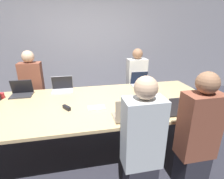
{
  "coord_description": "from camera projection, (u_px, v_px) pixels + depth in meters",
  "views": [
    {
      "loc": [
        -0.23,
        -2.42,
        1.82
      ],
      "look_at": [
        0.29,
        0.1,
        0.89
      ],
      "focal_mm": 28.0,
      "sensor_mm": 36.0,
      "label": 1
    }
  ],
  "objects": [
    {
      "name": "laptop_far_midleft",
      "position": [
        62.0,
        87.0,
        3.09
      ],
      "size": [
        0.36,
        0.26,
        0.26
      ],
      "color": "silver",
      "rests_on": "conference_table"
    },
    {
      "name": "person_near_right",
      "position": [
        197.0,
        136.0,
        1.91
      ],
      "size": [
        0.4,
        0.24,
        1.42
      ],
      "rotation": [
        0.0,
        0.0,
        3.14
      ],
      "color": "#2D2D38",
      "rests_on": "ground_plane"
    },
    {
      "name": "laptop_near_right",
      "position": [
        178.0,
        109.0,
        2.26
      ],
      "size": [
        0.32,
        0.24,
        0.25
      ],
      "rotation": [
        0.0,
        0.0,
        3.14
      ],
      "color": "#333338",
      "rests_on": "conference_table"
    },
    {
      "name": "person_near_midright",
      "position": [
        142.0,
        145.0,
        1.78
      ],
      "size": [
        0.4,
        0.24,
        1.41
      ],
      "rotation": [
        0.0,
        0.0,
        3.14
      ],
      "color": "#2D2D38",
      "rests_on": "ground_plane"
    },
    {
      "name": "ground_plane",
      "position": [
        96.0,
        143.0,
        2.89
      ],
      "size": [
        24.0,
        24.0,
        0.0
      ],
      "primitive_type": "plane",
      "color": "#2D2D38"
    },
    {
      "name": "cup_near_right",
      "position": [
        190.0,
        107.0,
        2.4
      ],
      "size": [
        0.08,
        0.08,
        0.08
      ],
      "color": "red",
      "rests_on": "conference_table"
    },
    {
      "name": "laptop_far_right",
      "position": [
        140.0,
        82.0,
        3.36
      ],
      "size": [
        0.33,
        0.27,
        0.27
      ],
      "color": "#B7B7BC",
      "rests_on": "conference_table"
    },
    {
      "name": "notebook",
      "position": [
        96.0,
        108.0,
        2.44
      ],
      "size": [
        0.23,
        0.14,
        0.02
      ],
      "rotation": [
        0.0,
        0.0,
        -0.0
      ],
      "color": "silver",
      "rests_on": "conference_table"
    },
    {
      "name": "cup_far_left",
      "position": [
        1.0,
        96.0,
        2.78
      ],
      "size": [
        0.09,
        0.09,
        0.08
      ],
      "color": "red",
      "rests_on": "conference_table"
    },
    {
      "name": "stapler",
      "position": [
        67.0,
        108.0,
        2.41
      ],
      "size": [
        0.12,
        0.15,
        0.05
      ],
      "rotation": [
        0.0,
        0.0,
        0.58
      ],
      "color": "black",
      "rests_on": "conference_table"
    },
    {
      "name": "curtain_wall",
      "position": [
        84.0,
        44.0,
        4.42
      ],
      "size": [
        12.0,
        0.06,
        2.8
      ],
      "color": "#9999A3",
      "rests_on": "ground_plane"
    },
    {
      "name": "conference_table",
      "position": [
        95.0,
        105.0,
        2.65
      ],
      "size": [
        3.72,
        1.53,
        0.74
      ],
      "color": "#D6B77F",
      "rests_on": "ground_plane"
    },
    {
      "name": "person_far_left",
      "position": [
        33.0,
        88.0,
        3.4
      ],
      "size": [
        0.4,
        0.24,
        1.42
      ],
      "color": "#2D2D38",
      "rests_on": "ground_plane"
    },
    {
      "name": "laptop_near_midright",
      "position": [
        129.0,
        114.0,
        2.12
      ],
      "size": [
        0.36,
        0.28,
        0.28
      ],
      "rotation": [
        0.0,
        0.0,
        3.14
      ],
      "color": "gray",
      "rests_on": "conference_table"
    },
    {
      "name": "bottle_near_right",
      "position": [
        156.0,
        104.0,
        2.31
      ],
      "size": [
        0.07,
        0.07,
        0.27
      ],
      "color": "green",
      "rests_on": "conference_table"
    },
    {
      "name": "laptop_far_left",
      "position": [
        22.0,
        91.0,
        2.89
      ],
      "size": [
        0.34,
        0.25,
        0.25
      ],
      "color": "#333338",
      "rests_on": "conference_table"
    },
    {
      "name": "person_far_right",
      "position": [
        136.0,
        83.0,
        3.77
      ],
      "size": [
        0.4,
        0.24,
        1.4
      ],
      "color": "#2D2D38",
      "rests_on": "ground_plane"
    }
  ]
}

